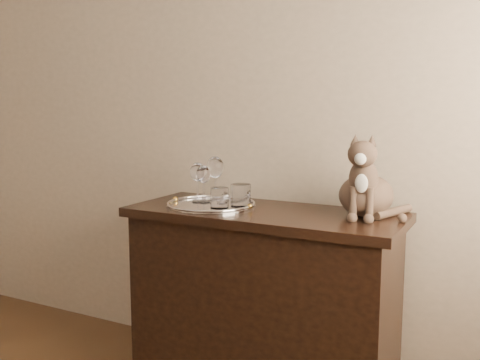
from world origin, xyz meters
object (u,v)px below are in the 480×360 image
at_px(tumbler_c, 241,195).
at_px(cat, 367,175).
at_px(wine_glass_a, 198,182).
at_px(wine_glass_d, 204,184).
at_px(sideboard, 264,304).
at_px(wine_glass_b, 215,179).
at_px(tray, 211,206).
at_px(tumbler_a, 219,198).

xyz_separation_m(tumbler_c, cat, (0.53, 0.10, 0.11)).
bearing_deg(wine_glass_a, wine_glass_d, 4.94).
distance_m(sideboard, wine_glass_b, 0.61).
relative_size(tray, tumbler_c, 3.98).
bearing_deg(wine_glass_a, tumbler_c, -1.93).
bearing_deg(tumbler_a, cat, 16.70).
bearing_deg(wine_glass_b, tray, -73.65).
distance_m(tumbler_a, tumbler_c, 0.10).
distance_m(wine_glass_d, cat, 0.74).
bearing_deg(tumbler_c, sideboard, 3.74).
relative_size(wine_glass_a, tumbler_a, 2.05).
relative_size(wine_glass_b, tumbler_a, 2.35).
xyz_separation_m(sideboard, tumbler_c, (-0.11, -0.01, 0.48)).
distance_m(sideboard, tumbler_c, 0.50).
height_order(wine_glass_b, tumbler_a, wine_glass_b).
distance_m(wine_glass_a, tumbler_a, 0.19).
bearing_deg(wine_glass_a, cat, 6.96).
xyz_separation_m(tray, wine_glass_d, (-0.06, 0.03, 0.09)).
bearing_deg(cat, tumbler_c, -175.18).
bearing_deg(cat, wine_glass_b, 178.21).
relative_size(sideboard, wine_glass_b, 5.66).
relative_size(sideboard, tray, 3.00).
xyz_separation_m(sideboard, wine_glass_b, (-0.27, 0.04, 0.54)).
distance_m(tumbler_c, cat, 0.55).
bearing_deg(tumbler_a, tumbler_c, 50.76).
xyz_separation_m(tray, wine_glass_a, (-0.09, 0.03, 0.10)).
xyz_separation_m(wine_glass_a, cat, (0.76, 0.09, 0.07)).
bearing_deg(wine_glass_d, cat, 7.05).
distance_m(wine_glass_a, wine_glass_d, 0.03).
height_order(tray, tumbler_a, tumbler_a).
distance_m(tray, cat, 0.70).
bearing_deg(tray, cat, 10.43).
xyz_separation_m(wine_glass_a, tumbler_c, (0.23, -0.01, -0.04)).
bearing_deg(sideboard, tumbler_c, -176.26).
relative_size(wine_glass_a, tumbler_c, 1.84).
bearing_deg(sideboard, wine_glass_a, 179.93).
distance_m(sideboard, wine_glass_d, 0.60).
height_order(tray, tumbler_c, tumbler_c).
relative_size(wine_glass_a, wine_glass_d, 1.07).
bearing_deg(sideboard, tumbler_a, -154.06).
xyz_separation_m(tray, wine_glass_b, (-0.02, 0.07, 0.11)).
bearing_deg(wine_glass_b, wine_glass_a, -147.86).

